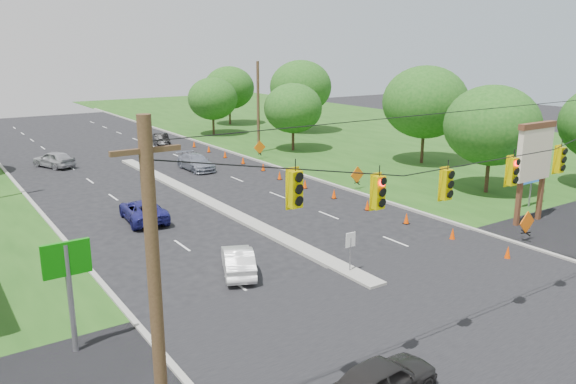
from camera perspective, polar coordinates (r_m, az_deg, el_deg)
ground at (r=23.12m, az=16.14°, el=-12.80°), size 160.00×160.00×0.00m
grass_right at (r=57.60m, az=20.30°, el=3.29°), size 40.00×160.00×0.06m
cross_street at (r=23.12m, az=16.14°, el=-12.80°), size 160.00×14.00×0.02m
curb_left at (r=44.47m, az=-25.13°, el=-0.34°), size 0.25×110.00×0.16m
curb_right at (r=51.30m, az=-2.39°, el=2.89°), size 0.25×110.00×0.16m
median at (r=38.90m, az=-8.10°, el=-1.07°), size 1.00×34.00×0.18m
median_sign at (r=26.38m, az=6.36°, el=-5.33°), size 0.55×0.06×2.05m
signal_span at (r=20.72m, az=19.12°, el=-1.46°), size 25.60×0.32×9.00m
utility_pole_far_right at (r=56.06m, az=-3.05°, el=8.54°), size 0.28×0.28×9.00m
pylon_sign at (r=36.51m, az=23.73°, el=3.25°), size 5.90×2.30×6.12m
cone_0 at (r=30.46m, az=21.43°, el=-5.75°), size 0.32×0.32×0.70m
cone_1 at (r=32.41m, az=16.37°, el=-4.10°), size 0.32×0.32×0.70m
cone_2 at (r=34.61m, az=11.95°, el=-2.62°), size 0.32×0.32×0.70m
cone_3 at (r=37.01m, az=8.08°, el=-1.32°), size 0.32×0.32×0.70m
cone_4 at (r=39.57m, az=4.70°, el=-0.17°), size 0.32×0.32×0.70m
cone_5 at (r=42.27m, az=1.74°, el=0.83°), size 0.32×0.32×0.70m
cone_6 at (r=45.08m, az=-0.86°, el=1.71°), size 0.32×0.32×0.70m
cone_7 at (r=48.28m, az=-2.54°, el=2.57°), size 0.32×0.32×0.70m
cone_8 at (r=51.24m, az=-4.59°, el=3.24°), size 0.32×0.32×0.70m
cone_9 at (r=54.26m, az=-6.42°, el=3.84°), size 0.32×0.32×0.70m
cone_10 at (r=57.34m, az=-8.05°, el=4.36°), size 0.32×0.32×0.70m
cone_11 at (r=60.46m, az=-9.52°, el=4.83°), size 0.32×0.32×0.70m
work_sign_0 at (r=33.13m, az=23.10°, el=-2.94°), size 1.27×0.58×1.37m
work_sign_1 at (r=42.00m, az=7.05°, el=1.68°), size 1.27×0.58×1.37m
work_sign_2 at (r=53.13m, az=-2.90°, el=4.49°), size 1.27×0.58×1.37m
tree_7 at (r=42.59m, az=20.00°, el=6.38°), size 6.72×6.72×7.84m
tree_8 at (r=51.89m, az=13.76°, el=8.86°), size 7.56×7.56×8.82m
tree_9 at (r=57.13m, az=0.52°, el=8.51°), size 5.88×5.88×6.86m
tree_10 at (r=69.75m, az=1.30°, el=10.64°), size 7.56×7.56×8.82m
tree_11 at (r=77.05m, az=-6.00°, el=10.48°), size 6.72×6.72×7.84m
tree_12 at (r=68.15m, az=-7.67°, el=9.37°), size 5.88×5.88×6.86m
black_sedan at (r=18.10m, az=9.60°, el=-18.24°), size 4.00×1.88×1.32m
white_sedan at (r=26.69m, az=-5.10°, el=-6.94°), size 2.80×4.12×1.28m
blue_pickup at (r=35.49m, az=-14.49°, el=-1.81°), size 2.71×5.02×1.34m
silver_car_far at (r=49.20m, az=-9.35°, el=3.02°), size 1.99×4.78×1.38m
silver_car_oncoming at (r=53.73m, az=-22.69°, el=3.10°), size 3.31×4.64×1.47m
dark_car_receding at (r=61.85m, az=-12.75°, el=5.19°), size 2.33×4.27×1.33m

